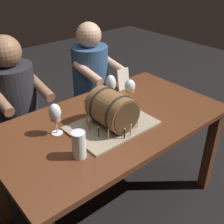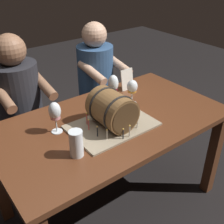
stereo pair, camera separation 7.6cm
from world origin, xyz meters
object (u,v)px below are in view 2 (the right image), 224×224
(dining_table, at_px, (112,134))
(menu_card, at_px, (127,80))
(wine_glass_rose, at_px, (55,112))
(wine_glass_red, at_px, (113,84))
(person_seated_left, at_px, (23,117))
(beer_pint, at_px, (76,145))
(wine_glass_amber, at_px, (132,88))
(barrel_cake, at_px, (112,112))
(person_seated_right, at_px, (96,95))

(dining_table, height_order, menu_card, menu_card)
(wine_glass_rose, relative_size, wine_glass_red, 1.00)
(person_seated_left, bearing_deg, beer_pint, -90.96)
(wine_glass_amber, bearing_deg, wine_glass_rose, 179.79)
(barrel_cake, xyz_separation_m, wine_glass_red, (0.21, 0.26, 0.02))
(dining_table, distance_m, menu_card, 0.50)
(dining_table, bearing_deg, barrel_cake, -127.25)
(wine_glass_red, bearing_deg, wine_glass_rose, -167.85)
(wine_glass_red, relative_size, person_seated_left, 0.16)
(barrel_cake, relative_size, person_seated_right, 0.43)
(dining_table, distance_m, barrel_cake, 0.22)
(beer_pint, bearing_deg, person_seated_left, 89.04)
(wine_glass_amber, xyz_separation_m, person_seated_left, (-0.58, 0.60, -0.31))
(wine_glass_rose, height_order, person_seated_right, person_seated_right)
(wine_glass_rose, xyz_separation_m, menu_card, (0.70, 0.20, -0.05))
(menu_card, bearing_deg, person_seated_right, 91.15)
(wine_glass_red, height_order, menu_card, wine_glass_red)
(person_seated_left, bearing_deg, person_seated_right, -0.02)
(barrel_cake, height_order, person_seated_right, person_seated_right)
(person_seated_right, bearing_deg, wine_glass_amber, -100.01)
(barrel_cake, bearing_deg, wine_glass_rose, 152.84)
(wine_glass_amber, xyz_separation_m, menu_card, (0.12, 0.20, -0.04))
(wine_glass_amber, xyz_separation_m, person_seated_right, (0.11, 0.60, -0.33))
(wine_glass_red, xyz_separation_m, person_seated_right, (0.18, 0.49, -0.33))
(barrel_cake, xyz_separation_m, beer_pint, (-0.31, -0.11, -0.04))
(beer_pint, distance_m, person_seated_left, 0.89)
(wine_glass_rose, bearing_deg, person_seated_right, 40.97)
(wine_glass_amber, bearing_deg, menu_card, 58.39)
(menu_card, height_order, person_seated_left, person_seated_left)
(person_seated_left, bearing_deg, wine_glass_rose, -89.55)
(person_seated_left, bearing_deg, dining_table, -63.29)
(barrel_cake, distance_m, person_seated_right, 0.90)
(wine_glass_rose, bearing_deg, dining_table, -14.78)
(wine_glass_amber, relative_size, beer_pint, 1.19)
(wine_glass_rose, bearing_deg, beer_pint, -94.20)
(person_seated_left, height_order, person_seated_right, person_seated_left)
(wine_glass_amber, relative_size, person_seated_left, 0.15)
(wine_glass_rose, height_order, menu_card, wine_glass_rose)
(person_seated_left, bearing_deg, wine_glass_red, -43.89)
(dining_table, distance_m, person_seated_left, 0.77)
(dining_table, bearing_deg, wine_glass_red, 50.73)
(dining_table, bearing_deg, person_seated_right, 63.26)
(barrel_cake, height_order, menu_card, barrel_cake)
(person_seated_left, xyz_separation_m, person_seated_right, (0.69, -0.00, -0.02))
(menu_card, xyz_separation_m, person_seated_right, (-0.02, 0.40, -0.29))
(dining_table, bearing_deg, menu_card, 38.29)
(menu_card, relative_size, person_seated_left, 0.13)
(wine_glass_amber, height_order, person_seated_left, person_seated_left)
(wine_glass_rose, distance_m, menu_card, 0.73)
(wine_glass_rose, relative_size, beer_pint, 1.31)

